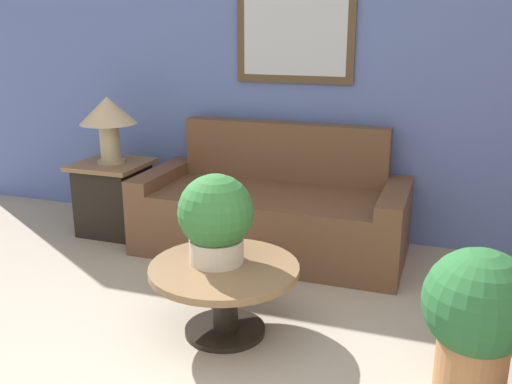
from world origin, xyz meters
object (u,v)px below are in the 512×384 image
at_px(table_lamp, 108,116).
at_px(potted_plant_on_table, 216,217).
at_px(side_table, 114,197).
at_px(couch_main, 272,212).
at_px(coffee_table, 224,284).
at_px(potted_plant_floor, 477,314).

bearing_deg(table_lamp, potted_plant_on_table, -39.33).
distance_m(side_table, table_lamp, 0.68).
bearing_deg(couch_main, table_lamp, -177.58).
relative_size(coffee_table, potted_plant_on_table, 1.66).
xyz_separation_m(coffee_table, side_table, (-1.49, 1.21, 0.01)).
distance_m(coffee_table, table_lamp, 2.04).
height_order(coffee_table, table_lamp, table_lamp).
relative_size(couch_main, potted_plant_on_table, 3.99).
xyz_separation_m(couch_main, coffee_table, (0.13, -1.27, -0.01)).
distance_m(table_lamp, potted_plant_on_table, 1.88).
distance_m(couch_main, coffee_table, 1.28).
relative_size(side_table, potted_plant_on_table, 1.19).
bearing_deg(table_lamp, coffee_table, -39.07).
height_order(coffee_table, side_table, side_table).
relative_size(couch_main, table_lamp, 3.75).
bearing_deg(couch_main, side_table, -177.58).
bearing_deg(potted_plant_floor, potted_plant_on_table, 174.26).
distance_m(coffee_table, potted_plant_on_table, 0.38).
bearing_deg(couch_main, potted_plant_on_table, -86.81).
xyz_separation_m(side_table, table_lamp, (0.00, 0.00, 0.68)).
distance_m(coffee_table, potted_plant_floor, 1.32).
relative_size(coffee_table, potted_plant_floor, 1.16).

